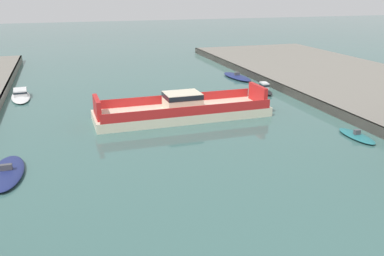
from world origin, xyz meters
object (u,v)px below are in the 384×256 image
moored_boat_near_left (265,89)px  moored_boat_upstream_b (357,136)px  chain_ferry (182,110)px  moored_boat_mid_left (21,95)px  moored_boat_far_left (7,172)px  moored_boat_far_right (237,77)px

moored_boat_near_left → moored_boat_upstream_b: (0.26, -20.82, -0.38)m
chain_ferry → moored_boat_mid_left: chain_ferry is taller
moored_boat_mid_left → moored_boat_upstream_b: (35.30, -28.78, -0.24)m
moored_boat_upstream_b → chain_ferry: bearing=141.3°
moored_boat_near_left → moored_boat_far_left: moored_boat_near_left is taller
moored_boat_near_left → moored_boat_upstream_b: 20.82m
moored_boat_far_right → moored_boat_upstream_b: bearing=-90.1°
chain_ferry → moored_boat_upstream_b: size_ratio=3.98×
chain_ferry → moored_boat_far_left: chain_ferry is taller
moored_boat_near_left → moored_boat_far_right: (0.33, 11.26, -0.29)m
moored_boat_upstream_b → moored_boat_mid_left: bearing=140.8°
moored_boat_far_right → moored_boat_far_left: bearing=-138.1°
moored_boat_near_left → moored_boat_mid_left: moored_boat_near_left is taller
moored_boat_far_left → moored_boat_upstream_b: size_ratio=1.42×
chain_ferry → moored_boat_far_right: (15.71, 19.57, -0.70)m
moored_boat_mid_left → moored_boat_far_left: moored_boat_mid_left is taller
moored_boat_far_left → chain_ferry: bearing=31.3°
moored_boat_near_left → moored_boat_mid_left: (-35.05, 7.96, -0.14)m
moored_boat_mid_left → moored_boat_upstream_b: 45.55m
moored_boat_mid_left → moored_boat_far_left: 27.73m
moored_boat_mid_left → moored_boat_far_left: (0.84, -27.72, -0.18)m
moored_boat_far_right → moored_boat_near_left: bearing=-91.7°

